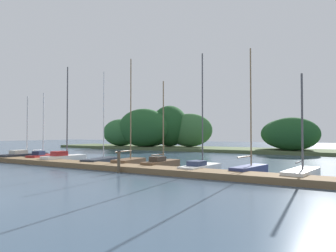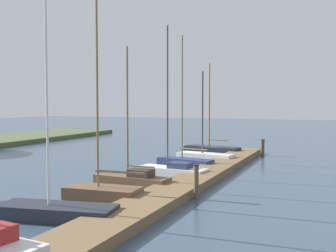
{
  "view_description": "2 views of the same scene",
  "coord_description": "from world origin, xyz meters",
  "px_view_note": "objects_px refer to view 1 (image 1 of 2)",
  "views": [
    {
      "loc": [
        11.84,
        -4.04,
        2.44
      ],
      "look_at": [
        1.31,
        14.4,
        2.97
      ],
      "focal_mm": 31.29,
      "sensor_mm": 36.0,
      "label": 1
    },
    {
      "loc": [
        -15.15,
        5.25,
        3.73
      ],
      "look_at": [
        4.57,
        13.3,
        2.54
      ],
      "focal_mm": 44.95,
      "sensor_mm": 36.0,
      "label": 2
    }
  ],
  "objects_px": {
    "sailboat_1": "(42,156)",
    "sailboat_7": "(251,168)",
    "sailboat_0": "(25,156)",
    "sailboat_8": "(302,173)",
    "sailboat_3": "(103,160)",
    "sailboat_2": "(65,157)",
    "sailboat_4": "(130,161)",
    "sailboat_5": "(162,163)",
    "mooring_piling_1": "(119,162)",
    "sailboat_6": "(201,166)"
  },
  "relations": [
    {
      "from": "sailboat_1",
      "to": "sailboat_7",
      "type": "height_order",
      "value": "sailboat_7"
    },
    {
      "from": "sailboat_0",
      "to": "sailboat_7",
      "type": "relative_size",
      "value": 0.79
    },
    {
      "from": "sailboat_0",
      "to": "sailboat_8",
      "type": "height_order",
      "value": "sailboat_0"
    },
    {
      "from": "sailboat_1",
      "to": "sailboat_3",
      "type": "xyz_separation_m",
      "value": [
        6.75,
        0.5,
        -0.11
      ]
    },
    {
      "from": "sailboat_2",
      "to": "sailboat_3",
      "type": "bearing_deg",
      "value": -74.28
    },
    {
      "from": "sailboat_4",
      "to": "sailboat_5",
      "type": "bearing_deg",
      "value": -91.17
    },
    {
      "from": "sailboat_1",
      "to": "sailboat_7",
      "type": "bearing_deg",
      "value": -101.38
    },
    {
      "from": "sailboat_4",
      "to": "mooring_piling_1",
      "type": "distance_m",
      "value": 3.69
    },
    {
      "from": "sailboat_2",
      "to": "sailboat_4",
      "type": "xyz_separation_m",
      "value": [
        6.47,
        0.47,
        -0.07
      ]
    },
    {
      "from": "sailboat_8",
      "to": "sailboat_2",
      "type": "bearing_deg",
      "value": 99.87
    },
    {
      "from": "sailboat_7",
      "to": "mooring_piling_1",
      "type": "distance_m",
      "value": 8.03
    },
    {
      "from": "sailboat_4",
      "to": "sailboat_3",
      "type": "bearing_deg",
      "value": 84.84
    },
    {
      "from": "sailboat_1",
      "to": "mooring_piling_1",
      "type": "height_order",
      "value": "sailboat_1"
    },
    {
      "from": "sailboat_0",
      "to": "sailboat_5",
      "type": "relative_size",
      "value": 0.96
    },
    {
      "from": "sailboat_7",
      "to": "mooring_piling_1",
      "type": "xyz_separation_m",
      "value": [
        -7.35,
        -3.22,
        0.31
      ]
    },
    {
      "from": "sailboat_4",
      "to": "sailboat_6",
      "type": "height_order",
      "value": "sailboat_4"
    },
    {
      "from": "sailboat_1",
      "to": "sailboat_8",
      "type": "xyz_separation_m",
      "value": [
        21.35,
        -0.02,
        -0.07
      ]
    },
    {
      "from": "sailboat_1",
      "to": "sailboat_2",
      "type": "distance_m",
      "value": 3.07
    },
    {
      "from": "sailboat_8",
      "to": "sailboat_7",
      "type": "bearing_deg",
      "value": 92.92
    },
    {
      "from": "sailboat_6",
      "to": "sailboat_2",
      "type": "bearing_deg",
      "value": 97.18
    },
    {
      "from": "sailboat_4",
      "to": "sailboat_8",
      "type": "relative_size",
      "value": 1.42
    },
    {
      "from": "sailboat_0",
      "to": "sailboat_7",
      "type": "bearing_deg",
      "value": -87.91
    },
    {
      "from": "sailboat_2",
      "to": "mooring_piling_1",
      "type": "distance_m",
      "value": 8.58
    },
    {
      "from": "sailboat_7",
      "to": "sailboat_8",
      "type": "bearing_deg",
      "value": -84.86
    },
    {
      "from": "mooring_piling_1",
      "to": "sailboat_4",
      "type": "bearing_deg",
      "value": 116.21
    },
    {
      "from": "sailboat_0",
      "to": "mooring_piling_1",
      "type": "xyz_separation_m",
      "value": [
        13.57,
        -2.87,
        0.32
      ]
    },
    {
      "from": "sailboat_0",
      "to": "sailboat_8",
      "type": "distance_m",
      "value": 23.76
    },
    {
      "from": "sailboat_0",
      "to": "sailboat_5",
      "type": "bearing_deg",
      "value": -86.81
    },
    {
      "from": "sailboat_3",
      "to": "sailboat_6",
      "type": "height_order",
      "value": "sailboat_6"
    },
    {
      "from": "sailboat_4",
      "to": "mooring_piling_1",
      "type": "xyz_separation_m",
      "value": [
        1.62,
        -3.3,
        0.3
      ]
    },
    {
      "from": "mooring_piling_1",
      "to": "sailboat_6",
      "type": "bearing_deg",
      "value": 32.93
    },
    {
      "from": "sailboat_4",
      "to": "sailboat_5",
      "type": "height_order",
      "value": "sailboat_4"
    },
    {
      "from": "sailboat_3",
      "to": "sailboat_5",
      "type": "bearing_deg",
      "value": -99.2
    },
    {
      "from": "sailboat_3",
      "to": "mooring_piling_1",
      "type": "relative_size",
      "value": 5.51
    },
    {
      "from": "sailboat_5",
      "to": "mooring_piling_1",
      "type": "bearing_deg",
      "value": 167.2
    },
    {
      "from": "sailboat_0",
      "to": "sailboat_7",
      "type": "height_order",
      "value": "sailboat_7"
    },
    {
      "from": "sailboat_4",
      "to": "sailboat_7",
      "type": "height_order",
      "value": "sailboat_4"
    },
    {
      "from": "mooring_piling_1",
      "to": "sailboat_7",
      "type": "bearing_deg",
      "value": 23.63
    },
    {
      "from": "sailboat_7",
      "to": "sailboat_8",
      "type": "relative_size",
      "value": 1.33
    },
    {
      "from": "sailboat_2",
      "to": "mooring_piling_1",
      "type": "bearing_deg",
      "value": -102.2
    },
    {
      "from": "sailboat_5",
      "to": "sailboat_7",
      "type": "bearing_deg",
      "value": -86.34
    },
    {
      "from": "sailboat_5",
      "to": "sailboat_7",
      "type": "distance_m",
      "value": 6.25
    },
    {
      "from": "sailboat_0",
      "to": "sailboat_1",
      "type": "height_order",
      "value": "sailboat_1"
    },
    {
      "from": "sailboat_2",
      "to": "sailboat_7",
      "type": "xyz_separation_m",
      "value": [
        15.45,
        0.39,
        -0.08
      ]
    },
    {
      "from": "sailboat_5",
      "to": "sailboat_3",
      "type": "bearing_deg",
      "value": 95.35
    },
    {
      "from": "sailboat_3",
      "to": "sailboat_8",
      "type": "bearing_deg",
      "value": -101.26
    },
    {
      "from": "sailboat_4",
      "to": "sailboat_8",
      "type": "height_order",
      "value": "sailboat_4"
    },
    {
      "from": "sailboat_1",
      "to": "mooring_piling_1",
      "type": "bearing_deg",
      "value": -116.93
    },
    {
      "from": "sailboat_4",
      "to": "sailboat_5",
      "type": "xyz_separation_m",
      "value": [
        2.73,
        0.1,
        -0.02
      ]
    },
    {
      "from": "sailboat_3",
      "to": "sailboat_8",
      "type": "relative_size",
      "value": 1.3
    }
  ]
}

